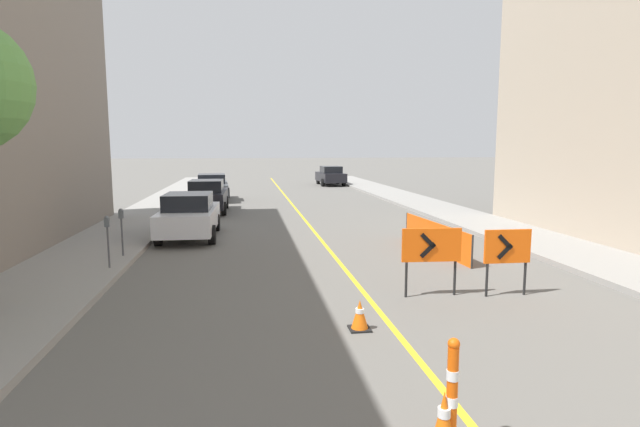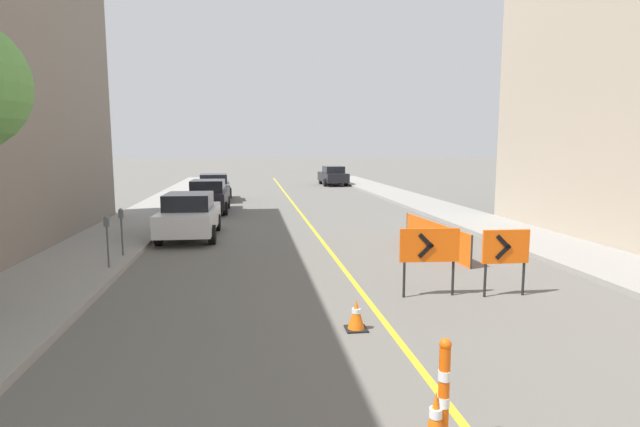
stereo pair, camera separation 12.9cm
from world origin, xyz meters
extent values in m
cube|color=gold|center=(0.00, 29.43, 0.00)|extent=(0.12, 58.86, 0.01)
cube|color=gray|center=(-7.05, 29.43, 0.08)|extent=(2.82, 58.86, 0.15)
cube|color=gray|center=(7.05, 29.43, 0.08)|extent=(2.82, 58.86, 0.15)
cone|color=orange|center=(-0.51, 12.29, 0.34)|extent=(0.26, 0.26, 0.63)
cylinder|color=white|center=(-0.51, 12.29, 0.42)|extent=(0.14, 0.14, 0.10)
cube|color=black|center=(-0.60, 15.84, 0.01)|extent=(0.37, 0.37, 0.03)
cone|color=orange|center=(-0.60, 15.84, 0.28)|extent=(0.30, 0.30, 0.51)
cylinder|color=white|center=(-0.60, 15.84, 0.34)|extent=(0.16, 0.16, 0.08)
cylinder|color=#EF560C|center=(-0.42, 12.31, 0.58)|extent=(0.12, 0.12, 1.09)
cylinder|color=white|center=(-0.42, 12.31, 0.52)|extent=(0.13, 0.13, 0.11)
cylinder|color=white|center=(-0.42, 12.31, 0.82)|extent=(0.13, 0.13, 0.11)
sphere|color=#EF560C|center=(-0.42, 12.31, 1.16)|extent=(0.13, 0.13, 0.13)
cube|color=#EF560C|center=(1.36, 17.57, 1.12)|extent=(1.28, 0.14, 0.72)
cube|color=black|center=(1.26, 17.52, 1.22)|extent=(0.34, 0.04, 0.34)
cube|color=black|center=(1.26, 17.52, 1.02)|extent=(0.34, 0.04, 0.34)
cylinder|color=black|center=(0.81, 17.57, 0.38)|extent=(0.06, 0.06, 0.76)
cylinder|color=black|center=(1.90, 17.57, 0.38)|extent=(0.06, 0.06, 0.76)
cube|color=#EF560C|center=(2.97, 17.35, 1.08)|extent=(1.03, 0.08, 0.73)
cube|color=black|center=(2.89, 17.31, 1.19)|extent=(0.35, 0.03, 0.35)
cube|color=black|center=(2.89, 17.31, 0.98)|extent=(0.35, 0.03, 0.35)
cylinder|color=black|center=(2.53, 17.35, 0.36)|extent=(0.06, 0.06, 0.72)
cylinder|color=black|center=(3.41, 17.35, 0.36)|extent=(0.06, 0.06, 0.72)
cube|color=#EF560C|center=(3.17, 21.96, 0.45)|extent=(0.32, 4.50, 0.90)
cylinder|color=#262626|center=(3.32, 19.72, 0.45)|extent=(0.05, 0.05, 0.90)
cylinder|color=#262626|center=(3.02, 24.21, 0.45)|extent=(0.05, 0.05, 0.90)
cube|color=silver|center=(-4.52, 25.44, 0.68)|extent=(1.89, 4.34, 0.72)
cube|color=black|center=(-4.52, 25.22, 1.31)|extent=(1.57, 1.97, 0.55)
cylinder|color=black|center=(-5.37, 26.77, 0.32)|extent=(0.23, 0.64, 0.64)
cylinder|color=black|center=(-3.66, 26.77, 0.32)|extent=(0.23, 0.64, 0.64)
cylinder|color=black|center=(-5.37, 24.10, 0.32)|extent=(0.23, 0.64, 0.64)
cylinder|color=black|center=(-3.66, 24.10, 0.32)|extent=(0.23, 0.64, 0.64)
cube|color=black|center=(-4.42, 32.43, 0.68)|extent=(1.86, 4.33, 0.72)
cube|color=black|center=(-4.42, 32.22, 1.31)|extent=(1.56, 1.96, 0.55)
cylinder|color=black|center=(-5.28, 33.76, 0.32)|extent=(0.23, 0.64, 0.64)
cylinder|color=black|center=(-3.57, 33.76, 0.32)|extent=(0.23, 0.64, 0.64)
cylinder|color=black|center=(-5.28, 31.10, 0.32)|extent=(0.23, 0.64, 0.64)
cylinder|color=black|center=(-3.57, 31.10, 0.32)|extent=(0.23, 0.64, 0.64)
cube|color=#474C51|center=(-4.53, 37.91, 0.68)|extent=(2.05, 4.40, 0.72)
cube|color=black|center=(-4.53, 37.69, 1.31)|extent=(1.64, 2.02, 0.55)
cylinder|color=black|center=(-5.38, 39.24, 0.32)|extent=(0.26, 0.65, 0.64)
cylinder|color=black|center=(-3.67, 39.24, 0.32)|extent=(0.26, 0.65, 0.64)
cylinder|color=black|center=(-5.38, 36.57, 0.32)|extent=(0.26, 0.65, 0.64)
cylinder|color=black|center=(-3.67, 36.57, 0.32)|extent=(0.26, 0.65, 0.64)
cube|color=black|center=(4.46, 48.61, 0.68)|extent=(2.01, 4.39, 0.72)
cube|color=black|center=(4.46, 48.39, 1.31)|extent=(1.63, 2.01, 0.55)
cylinder|color=black|center=(3.61, 49.94, 0.32)|extent=(0.25, 0.65, 0.64)
cylinder|color=black|center=(5.32, 49.94, 0.32)|extent=(0.25, 0.65, 0.64)
cylinder|color=black|center=(3.61, 47.27, 0.32)|extent=(0.25, 0.65, 0.64)
cylinder|color=black|center=(5.32, 47.27, 0.32)|extent=(0.25, 0.65, 0.64)
cylinder|color=#4C4C51|center=(-5.99, 22.02, 0.68)|extent=(0.05, 0.05, 1.06)
cube|color=#565B60|center=(-5.99, 22.02, 1.32)|extent=(0.12, 0.10, 0.22)
sphere|color=#565B60|center=(-5.99, 22.02, 1.43)|extent=(0.11, 0.11, 0.11)
cylinder|color=#4C4C51|center=(-5.99, 20.59, 0.68)|extent=(0.05, 0.05, 1.05)
cube|color=#565B60|center=(-5.99, 20.59, 1.31)|extent=(0.12, 0.10, 0.22)
sphere|color=#565B60|center=(-5.99, 20.59, 1.42)|extent=(0.11, 0.11, 0.11)
camera|label=1|loc=(-2.52, 7.62, 3.19)|focal=28.00mm
camera|label=2|loc=(-2.40, 7.60, 3.19)|focal=28.00mm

